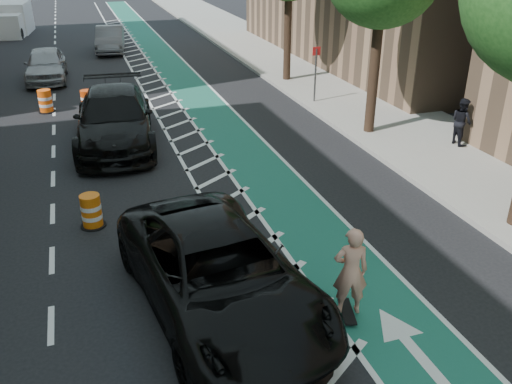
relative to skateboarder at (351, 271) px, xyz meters
name	(u,v)px	position (x,y,z in m)	size (l,w,h in m)	color
ground	(214,293)	(-2.30, 1.51, -1.03)	(120.00, 120.00, 0.00)	black
bike_lane	(225,129)	(0.70, 11.51, -1.02)	(2.00, 90.00, 0.01)	#1A5C46
buffer_strip	(186,133)	(-0.80, 11.51, -1.02)	(1.40, 90.00, 0.01)	silver
sidewalk_right	(376,111)	(7.20, 11.51, -0.95)	(5.00, 90.00, 0.15)	gray
curb_right	(322,117)	(4.75, 11.51, -0.95)	(0.12, 90.00, 0.16)	gray
sign_post	(315,74)	(5.30, 13.51, 0.32)	(0.35, 0.08, 2.47)	#4C4C4C
skateboard	(347,311)	(0.00, 0.00, -0.94)	(0.44, 0.85, 0.11)	black
skateboarder	(351,271)	(0.00, 0.00, 0.00)	(0.67, 0.44, 1.84)	tan
suv_near	(219,273)	(-2.30, 0.98, -0.18)	(2.80, 6.08, 1.69)	black
suv_far	(114,118)	(-3.34, 11.25, -0.10)	(2.60, 6.40, 1.86)	black
car_silver	(46,65)	(-5.80, 21.70, -0.22)	(1.91, 4.74, 1.61)	#99989D
car_grey	(110,39)	(-2.10, 28.33, -0.26)	(1.62, 4.64, 1.53)	slate
pedestrian	(462,121)	(7.88, 7.06, -0.07)	(0.79, 0.61, 1.62)	black
box_truck	(11,20)	(-8.45, 37.34, -0.02)	(2.91, 5.46, 2.18)	white
barrel_a	(92,212)	(-4.50, 5.27, -0.62)	(0.64, 0.64, 0.87)	orange
barrel_b	(88,102)	(-4.10, 15.51, -0.60)	(0.67, 0.67, 0.91)	#DC410B
barrel_c	(46,102)	(-5.77, 16.01, -0.58)	(0.69, 0.69, 0.94)	#FF5A0D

